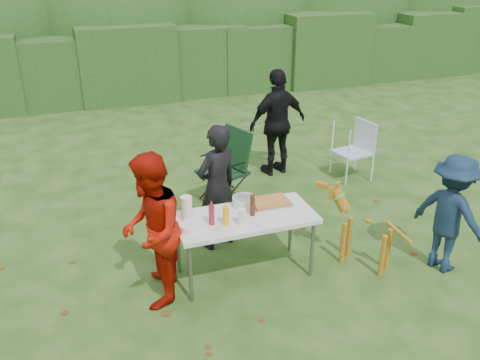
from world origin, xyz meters
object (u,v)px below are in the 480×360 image
object	(u,v)px
ketchup_bottle	(212,215)
person_black_puffy	(278,123)
camping_chair	(222,168)
mustard_bottle	(226,216)
folding_table	(245,220)
beer_bottle	(252,205)
person_cook	(217,187)
lawn_chair	(353,150)
paper_towel_roll	(187,208)
person_red_jacket	(151,231)
dog	(367,232)
child	(451,214)

from	to	relation	value
ketchup_bottle	person_black_puffy	bearing A→B (deg)	54.41
camping_chair	mustard_bottle	distance (m)	1.99
folding_table	beer_bottle	bearing A→B (deg)	-9.62
person_cook	mustard_bottle	size ratio (longest dim) A/B	7.75
lawn_chair	paper_towel_roll	size ratio (longest dim) A/B	3.50
person_red_jacket	person_black_puffy	xyz separation A→B (m)	(2.46, 2.59, 0.04)
person_red_jacket	ketchup_bottle	size ratio (longest dim) A/B	7.30
folding_table	person_cook	distance (m)	0.71
mustard_bottle	dog	bearing A→B (deg)	-6.61
person_red_jacket	camping_chair	size ratio (longest dim) A/B	1.51
ketchup_bottle	person_cook	bearing A→B (deg)	69.08
child	paper_towel_roll	size ratio (longest dim) A/B	5.27
dog	paper_towel_roll	world-z (taller)	paper_towel_roll
person_cook	person_red_jacket	distance (m)	1.21
camping_chair	paper_towel_roll	xyz separation A→B (m)	(-0.90, -1.64, 0.34)
person_black_puffy	folding_table	bearing A→B (deg)	50.31
person_black_puffy	camping_chair	xyz separation A→B (m)	(-1.14, -0.73, -0.31)
person_red_jacket	mustard_bottle	world-z (taller)	person_red_jacket
beer_bottle	paper_towel_roll	distance (m)	0.69
ketchup_bottle	paper_towel_roll	xyz separation A→B (m)	(-0.22, 0.19, 0.02)
dog	ketchup_bottle	xyz separation A→B (m)	(-1.73, 0.24, 0.41)
person_cook	beer_bottle	distance (m)	0.74
child	lawn_chair	bearing A→B (deg)	-24.90
camping_chair	lawn_chair	size ratio (longest dim) A/B	1.17
folding_table	camping_chair	world-z (taller)	camping_chair
ketchup_bottle	beer_bottle	world-z (taller)	beer_bottle
folding_table	camping_chair	bearing A→B (deg)	80.17
person_red_jacket	mustard_bottle	xyz separation A→B (m)	(0.77, -0.02, 0.04)
person_black_puffy	dog	world-z (taller)	person_black_puffy
lawn_chair	mustard_bottle	world-z (taller)	mustard_bottle
person_red_jacket	person_black_puffy	world-z (taller)	person_black_puffy
child	lawn_chair	world-z (taller)	child
paper_towel_roll	folding_table	bearing A→B (deg)	-12.36
person_red_jacket	child	size ratio (longest dim) A/B	1.17
person_red_jacket	beer_bottle	xyz separation A→B (m)	(1.09, 0.09, 0.06)
paper_towel_roll	person_red_jacket	bearing A→B (deg)	-150.98
child	beer_bottle	xyz separation A→B (m)	(-2.10, 0.60, 0.18)
folding_table	person_black_puffy	distance (m)	2.89
person_cook	person_red_jacket	bearing A→B (deg)	18.74
camping_chair	paper_towel_roll	world-z (taller)	camping_chair
folding_table	dog	size ratio (longest dim) A/B	1.60
folding_table	paper_towel_roll	distance (m)	0.64
dog	child	bearing A→B (deg)	-146.43
folding_table	dog	distance (m)	1.40
dog	lawn_chair	distance (m)	2.51
mustard_bottle	person_black_puffy	bearing A→B (deg)	57.04
paper_towel_roll	mustard_bottle	bearing A→B (deg)	-35.13
dog	paper_towel_roll	bearing A→B (deg)	41.73
lawn_chair	child	bearing A→B (deg)	72.27
dog	camping_chair	bearing A→B (deg)	-9.07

